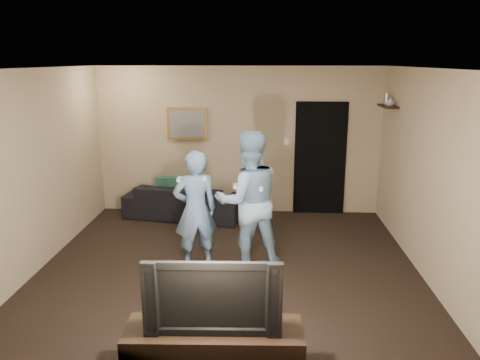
# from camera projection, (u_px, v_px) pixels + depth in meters

# --- Properties ---
(ground) EXTENTS (5.00, 5.00, 0.00)m
(ground) POSITION_uv_depth(u_px,v_px,m) (228.00, 269.00, 6.20)
(ground) COLOR black
(ground) RESTS_ON ground
(ceiling) EXTENTS (5.00, 5.00, 0.04)m
(ceiling) POSITION_uv_depth(u_px,v_px,m) (227.00, 68.00, 5.55)
(ceiling) COLOR silver
(ceiling) RESTS_ON wall_back
(wall_back) EXTENTS (5.00, 0.04, 2.60)m
(wall_back) POSITION_uv_depth(u_px,v_px,m) (238.00, 141.00, 8.30)
(wall_back) COLOR tan
(wall_back) RESTS_ON ground
(wall_front) EXTENTS (5.00, 0.04, 2.60)m
(wall_front) POSITION_uv_depth(u_px,v_px,m) (202.00, 254.00, 3.46)
(wall_front) COLOR tan
(wall_front) RESTS_ON ground
(wall_left) EXTENTS (0.04, 5.00, 2.60)m
(wall_left) POSITION_uv_depth(u_px,v_px,m) (34.00, 172.00, 6.00)
(wall_left) COLOR tan
(wall_left) RESTS_ON ground
(wall_right) EXTENTS (0.04, 5.00, 2.60)m
(wall_right) POSITION_uv_depth(u_px,v_px,m) (430.00, 177.00, 5.76)
(wall_right) COLOR tan
(wall_right) RESTS_ON ground
(sofa) EXTENTS (2.14, 1.14, 0.59)m
(sofa) POSITION_uv_depth(u_px,v_px,m) (184.00, 201.00, 8.20)
(sofa) COLOR black
(sofa) RESTS_ON ground
(throw_pillow) EXTENTS (0.50, 0.20, 0.49)m
(throw_pillow) POSITION_uv_depth(u_px,v_px,m) (170.00, 191.00, 8.17)
(throw_pillow) COLOR #164434
(throw_pillow) RESTS_ON sofa
(painting_frame) EXTENTS (0.72, 0.05, 0.57)m
(painting_frame) POSITION_uv_depth(u_px,v_px,m) (187.00, 124.00, 8.24)
(painting_frame) COLOR olive
(painting_frame) RESTS_ON wall_back
(painting_canvas) EXTENTS (0.62, 0.01, 0.47)m
(painting_canvas) POSITION_uv_depth(u_px,v_px,m) (187.00, 124.00, 8.22)
(painting_canvas) COLOR slate
(painting_canvas) RESTS_ON painting_frame
(doorway) EXTENTS (0.90, 0.06, 2.00)m
(doorway) POSITION_uv_depth(u_px,v_px,m) (320.00, 159.00, 8.27)
(doorway) COLOR black
(doorway) RESTS_ON ground
(light_switch) EXTENTS (0.08, 0.02, 0.12)m
(light_switch) POSITION_uv_depth(u_px,v_px,m) (286.00, 142.00, 8.23)
(light_switch) COLOR silver
(light_switch) RESTS_ON wall_back
(wall_shelf) EXTENTS (0.20, 0.60, 0.03)m
(wall_shelf) POSITION_uv_depth(u_px,v_px,m) (388.00, 106.00, 7.33)
(wall_shelf) COLOR black
(wall_shelf) RESTS_ON wall_right
(shelf_vase) EXTENTS (0.14, 0.14, 0.14)m
(shelf_vase) POSITION_uv_depth(u_px,v_px,m) (390.00, 101.00, 7.20)
(shelf_vase) COLOR #B2B2B7
(shelf_vase) RESTS_ON wall_shelf
(shelf_figurine) EXTENTS (0.06, 0.06, 0.18)m
(shelf_figurine) POSITION_uv_depth(u_px,v_px,m) (387.00, 99.00, 7.41)
(shelf_figurine) COLOR #BDBCC1
(shelf_figurine) RESTS_ON wall_shelf
(tv_console) EXTENTS (1.51, 0.53, 0.54)m
(tv_console) POSITION_uv_depth(u_px,v_px,m) (214.00, 356.00, 3.98)
(tv_console) COLOR black
(tv_console) RESTS_ON ground
(television) EXTENTS (1.13, 0.18, 0.65)m
(television) POSITION_uv_depth(u_px,v_px,m) (213.00, 293.00, 3.84)
(television) COLOR black
(television) RESTS_ON tv_console
(wii_player_left) EXTENTS (0.68, 0.57, 1.59)m
(wii_player_left) POSITION_uv_depth(u_px,v_px,m) (195.00, 210.00, 6.10)
(wii_player_left) COLOR #6C95BC
(wii_player_left) RESTS_ON ground
(wii_player_right) EXTENTS (1.04, 0.91, 1.84)m
(wii_player_right) POSITION_uv_depth(u_px,v_px,m) (249.00, 201.00, 6.07)
(wii_player_right) COLOR #94BDD7
(wii_player_right) RESTS_ON ground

